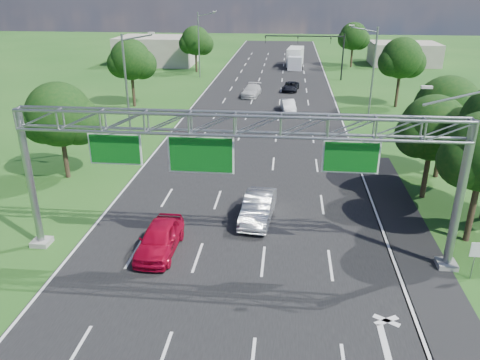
# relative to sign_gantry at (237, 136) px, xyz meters

# --- Properties ---
(ground) EXTENTS (220.00, 220.00, 0.00)m
(ground) POSITION_rel_sign_gantry_xyz_m (-0.33, 18.00, -6.89)
(ground) COLOR #194B16
(ground) RESTS_ON ground
(road) EXTENTS (18.00, 180.00, 0.02)m
(road) POSITION_rel_sign_gantry_xyz_m (-0.33, 18.00, -6.89)
(road) COLOR black
(road) RESTS_ON ground
(road_flare) EXTENTS (3.00, 30.00, 0.02)m
(road_flare) POSITION_rel_sign_gantry_xyz_m (9.87, 2.00, -6.89)
(road_flare) COLOR black
(road_flare) RESTS_ON ground
(sign_gantry) EXTENTS (23.50, 1.00, 9.56)m
(sign_gantry) POSITION_rel_sign_gantry_xyz_m (0.00, 0.00, 0.00)
(sign_gantry) COLOR gray
(sign_gantry) RESTS_ON ground
(regulatory_sign) EXTENTS (0.60, 0.08, 2.10)m
(regulatory_sign) POSITION_rel_sign_gantry_xyz_m (12.07, -1.02, -5.38)
(regulatory_sign) COLOR gray
(regulatory_sign) RESTS_ON ground
(traffic_signal) EXTENTS (12.21, 0.24, 7.00)m
(traffic_signal) POSITION_rel_sign_gantry_xyz_m (7.15, 53.00, -1.72)
(traffic_signal) COLOR black
(traffic_signal) RESTS_ON ground
(streetlight_l_near) EXTENTS (2.97, 0.22, 10.16)m
(streetlight_l_near) POSITION_rel_sign_gantry_xyz_m (-11.63, 18.00, -1.31)
(streetlight_l_near) COLOR gray
(streetlight_l_near) RESTS_ON ground
(streetlight_l_far) EXTENTS (2.97, 0.22, 10.16)m
(streetlight_l_far) POSITION_rel_sign_gantry_xyz_m (-11.63, 53.00, -1.31)
(streetlight_l_far) COLOR gray
(streetlight_l_far) RESTS_ON ground
(streetlight_r_mid) EXTENTS (2.97, 0.22, 10.16)m
(streetlight_r_mid) POSITION_rel_sign_gantry_xyz_m (10.97, 28.00, -1.31)
(streetlight_r_mid) COLOR gray
(streetlight_r_mid) RESTS_ON ground
(tree_cluster_right) EXTENTS (9.91, 14.60, 8.68)m
(tree_cluster_right) POSITION_rel_sign_gantry_xyz_m (14.47, 7.19, -1.58)
(tree_cluster_right) COLOR #2D2116
(tree_cluster_right) RESTS_ON ground
(tree_verge_la) EXTENTS (5.76, 4.80, 7.40)m
(tree_verge_la) POSITION_rel_sign_gantry_xyz_m (-14.25, 10.04, -2.13)
(tree_verge_la) COLOR #2D2116
(tree_verge_la) RESTS_ON ground
(tree_verge_lb) EXTENTS (5.76, 4.80, 8.06)m
(tree_verge_lb) POSITION_rel_sign_gantry_xyz_m (-16.25, 33.04, -1.48)
(tree_verge_lb) COLOR #2D2116
(tree_verge_lb) RESTS_ON ground
(tree_verge_lc) EXTENTS (5.76, 4.80, 7.62)m
(tree_verge_lc) POSITION_rel_sign_gantry_xyz_m (-13.25, 58.04, -1.92)
(tree_verge_lc) COLOR #2D2116
(tree_verge_lc) RESTS_ON ground
(tree_verge_rd) EXTENTS (5.76, 4.80, 8.28)m
(tree_verge_rd) POSITION_rel_sign_gantry_xyz_m (15.75, 36.04, -1.26)
(tree_verge_rd) COLOR #2D2116
(tree_verge_rd) RESTS_ON ground
(tree_verge_re) EXTENTS (5.76, 4.80, 7.84)m
(tree_verge_re) POSITION_rel_sign_gantry_xyz_m (13.75, 66.04, -1.70)
(tree_verge_re) COLOR #2D2116
(tree_verge_re) RESTS_ON ground
(building_left) EXTENTS (14.00, 10.00, 5.00)m
(building_left) POSITION_rel_sign_gantry_xyz_m (-22.33, 66.00, -4.39)
(building_left) COLOR gray
(building_left) RESTS_ON ground
(building_right) EXTENTS (12.00, 9.00, 4.00)m
(building_right) POSITION_rel_sign_gantry_xyz_m (23.67, 70.00, -4.89)
(building_right) COLOR gray
(building_right) RESTS_ON ground
(red_coupe) EXTENTS (2.05, 4.93, 1.67)m
(red_coupe) POSITION_rel_sign_gantry_xyz_m (-4.32, -0.04, -6.06)
(red_coupe) COLOR #B50829
(red_coupe) RESTS_ON ground
(silver_sedan) EXTENTS (2.22, 5.19, 1.67)m
(silver_sedan) POSITION_rel_sign_gantry_xyz_m (0.85, 4.40, -6.06)
(silver_sedan) COLOR #A5AAB1
(silver_sedan) RESTS_ON ground
(car_queue_a) EXTENTS (2.66, 5.31, 1.48)m
(car_queue_a) POSITION_rel_sign_gantry_xyz_m (-2.42, 40.12, -6.15)
(car_queue_a) COLOR silver
(car_queue_a) RESTS_ON ground
(car_queue_b) EXTENTS (2.59, 4.66, 1.23)m
(car_queue_b) POSITION_rel_sign_gantry_xyz_m (2.81, 44.08, -6.28)
(car_queue_b) COLOR black
(car_queue_b) RESTS_ON ground
(car_queue_d) EXTENTS (1.99, 4.30, 1.37)m
(car_queue_d) POSITION_rel_sign_gantry_xyz_m (2.56, 32.29, -6.21)
(car_queue_d) COLOR white
(car_queue_d) RESTS_ON ground
(box_truck) EXTENTS (3.21, 8.97, 3.31)m
(box_truck) POSITION_rel_sign_gantry_xyz_m (3.54, 65.30, -5.30)
(box_truck) COLOR silver
(box_truck) RESTS_ON ground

